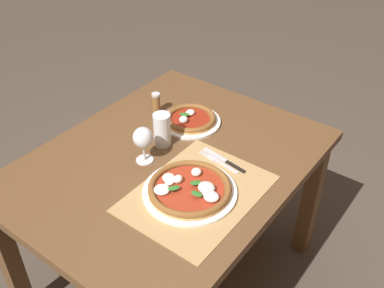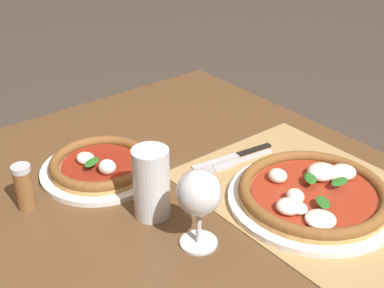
% 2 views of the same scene
% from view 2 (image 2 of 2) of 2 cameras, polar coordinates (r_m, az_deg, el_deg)
% --- Properties ---
extents(dining_table, '(1.22, 0.97, 0.74)m').
position_cam_2_polar(dining_table, '(1.13, 1.51, -11.57)').
color(dining_table, brown).
rests_on(dining_table, ground).
extents(paper_placemat, '(0.53, 0.40, 0.00)m').
position_cam_2_polar(paper_placemat, '(1.14, 12.75, -5.35)').
color(paper_placemat, '#A88451').
rests_on(paper_placemat, dining_table).
extents(pizza_near, '(0.34, 0.34, 0.05)m').
position_cam_2_polar(pizza_near, '(1.11, 12.81, -5.20)').
color(pizza_near, white).
rests_on(pizza_near, paper_placemat).
extents(pizza_far, '(0.27, 0.27, 0.05)m').
position_cam_2_polar(pizza_far, '(1.20, -9.74, -2.28)').
color(pizza_far, white).
rests_on(pizza_far, dining_table).
extents(wine_glass, '(0.08, 0.08, 0.16)m').
position_cam_2_polar(wine_glass, '(0.93, 0.75, -5.57)').
color(wine_glass, silver).
rests_on(wine_glass, dining_table).
extents(pint_glass, '(0.07, 0.07, 0.15)m').
position_cam_2_polar(pint_glass, '(1.03, -4.36, -4.31)').
color(pint_glass, silver).
rests_on(pint_glass, dining_table).
extents(fork, '(0.04, 0.20, 0.00)m').
position_cam_2_polar(fork, '(1.22, 4.69, -1.93)').
color(fork, '#B7B7BC').
rests_on(fork, paper_placemat).
extents(knife, '(0.05, 0.22, 0.01)m').
position_cam_2_polar(knife, '(1.25, 4.36, -1.35)').
color(knife, black).
rests_on(knife, paper_placemat).
extents(pepper_shaker, '(0.04, 0.04, 0.10)m').
position_cam_2_polar(pepper_shaker, '(1.11, -17.50, -4.37)').
color(pepper_shaker, brown).
rests_on(pepper_shaker, dining_table).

